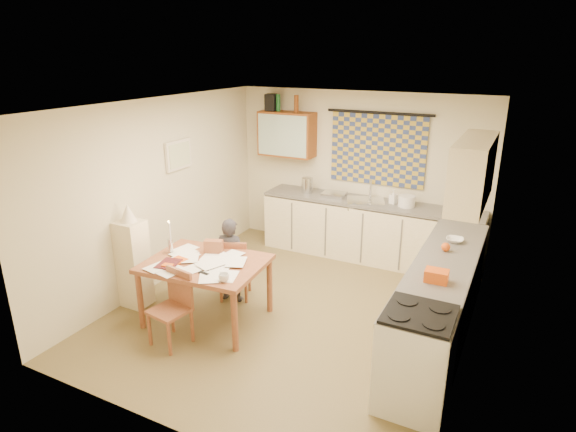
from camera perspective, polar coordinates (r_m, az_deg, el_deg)
The scene contains 44 objects.
floor at distance 6.10m, azimuth 0.65°, elevation -11.16°, with size 4.00×4.50×0.02m, color brown.
ceiling at distance 5.30m, azimuth 0.76°, elevation 13.11°, with size 4.00×4.50×0.02m, color white.
wall_back at distance 7.59m, azimuth 8.29°, elevation 5.05°, with size 4.00×0.02×2.50m, color beige.
wall_front at distance 3.84m, azimuth -14.57°, elevation -9.67°, with size 4.00×0.02×2.50m, color beige.
wall_left at distance 6.67m, azimuth -15.01°, elevation 2.64°, with size 0.02×4.50×2.50m, color beige.
wall_right at distance 5.08m, azimuth 21.54°, elevation -3.22°, with size 0.02×4.50×2.50m, color beige.
window_blind at distance 7.38m, azimuth 10.56°, elevation 7.71°, with size 1.45×0.03×1.05m, color navy.
curtain_rod at distance 7.27m, azimuth 10.78°, elevation 11.94°, with size 0.04×0.04×1.60m, color black.
wall_cabinet at distance 7.75m, azimuth -0.13°, elevation 9.69°, with size 0.90×0.34×0.70m, color #69310E.
wall_cabinet_glass at distance 7.60m, azimuth -0.72°, elevation 9.51°, with size 0.84×0.02×0.64m, color #99B2A5.
upper_cabinet_right at distance 5.44m, azimuth 21.07°, elevation 4.94°, with size 0.34×1.30×0.70m, color beige.
framed_print at distance 6.83m, azimuth -12.86°, elevation 7.09°, with size 0.04×0.50×0.40m, color beige.
print_canvas at distance 6.81m, azimuth -12.69°, elevation 7.08°, with size 0.01×0.42×0.32m, color white.
counter_back at distance 7.45m, azimuth 9.48°, elevation -1.71°, with size 3.30×0.62×0.92m.
counter_right at distance 5.57m, azimuth 17.52°, elevation -9.83°, with size 0.62×2.95×0.92m.
stove at distance 4.56m, azimuth 14.83°, elevation -16.17°, with size 0.61×0.61×0.95m.
sink at distance 7.33m, azimuth 9.18°, elevation 1.50°, with size 0.55×0.45×0.10m, color silver.
tap at distance 7.44m, azimuth 9.76°, elevation 3.18°, with size 0.03×0.03×0.28m, color silver.
dish_rack at distance 7.47m, azimuth 5.46°, elevation 2.56°, with size 0.35×0.30×0.06m, color silver.
kettle at distance 7.62m, azimuth 2.29°, elevation 3.66°, with size 0.18×0.18×0.24m, color silver.
mixing_bowl at distance 7.15m, azimuth 13.88°, elevation 1.73°, with size 0.24×0.24×0.16m, color white.
soap_bottle at distance 7.23m, azimuth 12.38°, elevation 2.24°, with size 0.12×0.12×0.21m, color white.
bowl at distance 6.00m, azimuth 19.16°, elevation -2.70°, with size 0.21×0.21×0.05m, color white.
orange_bag at distance 4.93m, azimuth 17.19°, elevation -6.79°, with size 0.22×0.16×0.12m, color #E05413.
fruit_orange at distance 5.68m, azimuth 18.19°, elevation -3.51°, with size 0.10×0.10×0.10m, color #E05413.
speaker at distance 7.82m, azimuth -2.04°, elevation 13.31°, with size 0.16×0.20×0.26m, color black.
bottle_green at distance 7.76m, azimuth -1.17°, elevation 13.27°, with size 0.07×0.07×0.26m, color #195926.
bottle_brown at distance 7.62m, azimuth 1.00°, elevation 13.17°, with size 0.07×0.07×0.26m, color #69310E.
dining_table at distance 5.81m, azimuth -9.60°, elevation -8.70°, with size 1.42×1.13×0.75m.
chair_far at distance 6.31m, azimuth -6.28°, elevation -7.44°, with size 0.49×0.49×0.83m.
chair_near at distance 5.51m, azimuth -13.62°, elevation -12.09°, with size 0.43×0.43×0.83m.
person at distance 6.14m, azimuth -6.81°, elevation -5.19°, with size 0.44×0.33×1.11m, color black.
shelf_stand at distance 6.28m, azimuth -17.82°, elevation -5.41°, with size 0.32×0.30×1.11m, color beige.
lampshade at distance 6.04m, azimuth -18.45°, elevation 0.36°, with size 0.20×0.20×0.22m, color beige.
letter_rack at distance 5.85m, azimuth -8.80°, elevation -3.59°, with size 0.22×0.10×0.16m, color brown.
mug at distance 5.14m, azimuth -7.61°, elevation -7.26°, with size 0.15×0.15×0.09m, color white.
magazine at distance 5.69m, azimuth -14.97°, elevation -5.41°, with size 0.28×0.33×0.03m, color maroon.
book at distance 5.76m, azimuth -13.83°, elevation -5.05°, with size 0.22×0.28×0.02m, color #E05413.
orange_box at distance 5.58m, azimuth -14.08°, elevation -5.79°, with size 0.12×0.08×0.04m, color #E05413.
eyeglasses at distance 5.35m, azimuth -9.95°, elevation -6.73°, with size 0.13×0.04×0.02m, color black.
candle_holder at distance 5.93m, azimuth -13.78°, elevation -3.48°, with size 0.06×0.06×0.18m, color silver.
candle at distance 5.83m, azimuth -13.84°, elevation -1.80°, with size 0.02×0.02×0.22m, color white.
candle_flame at distance 5.79m, azimuth -13.99°, elevation -0.65°, with size 0.02×0.02×0.02m, color #FFCC66.
papers at distance 5.62m, azimuth -10.04°, elevation -5.39°, with size 1.15×0.97×0.03m.
Camera 1 is at (2.32, -4.73, 3.05)m, focal length 30.00 mm.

